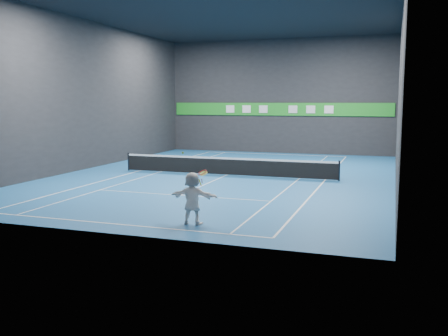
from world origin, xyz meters
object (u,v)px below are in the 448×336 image
(player, at_px, (192,198))
(tennis_net, at_px, (226,166))
(tennis_ball, at_px, (183,153))
(tennis_racket, at_px, (202,174))

(player, relative_size, tennis_net, 0.14)
(tennis_ball, height_order, tennis_racket, tennis_ball)
(tennis_ball, bearing_deg, tennis_racket, -1.33)
(player, distance_m, tennis_net, 11.34)
(tennis_ball, xyz_separation_m, tennis_net, (-2.15, 10.99, -1.86))
(player, relative_size, tennis_racket, 3.09)
(tennis_racket, bearing_deg, tennis_net, 104.53)
(player, distance_m, tennis_racket, 0.90)
(tennis_racket, bearing_deg, player, -172.00)
(tennis_ball, relative_size, tennis_net, 0.01)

